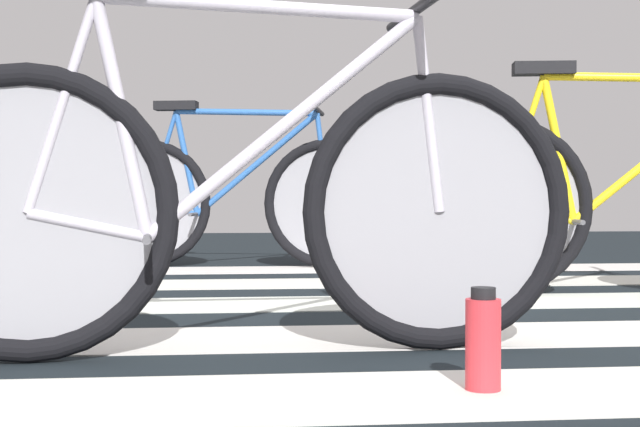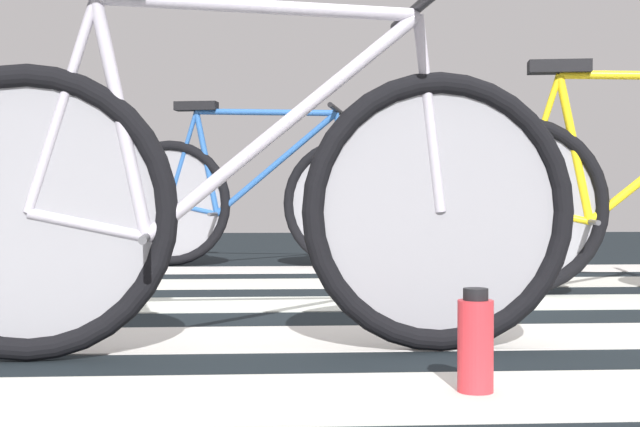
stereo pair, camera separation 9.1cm
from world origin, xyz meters
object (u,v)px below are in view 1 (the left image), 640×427
bicycle_2_of_3 (631,199)px  water_bottle (483,342)px  bicycle_1_of_3 (240,201)px  bicycle_3_of_3 (237,199)px

bicycle_2_of_3 → water_bottle: 1.97m
bicycle_1_of_3 → bicycle_3_of_3: 2.78m
bicycle_3_of_3 → water_bottle: bearing=-69.7°
bicycle_1_of_3 → water_bottle: bearing=-47.1°
bicycle_2_of_3 → bicycle_3_of_3: size_ratio=1.01×
water_bottle → bicycle_2_of_3: bearing=56.4°
bicycle_1_of_3 → bicycle_3_of_3: same height
bicycle_1_of_3 → water_bottle: size_ratio=8.15×
bicycle_2_of_3 → water_bottle: size_ratio=8.08×
bicycle_3_of_3 → bicycle_2_of_3: bearing=-34.1°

